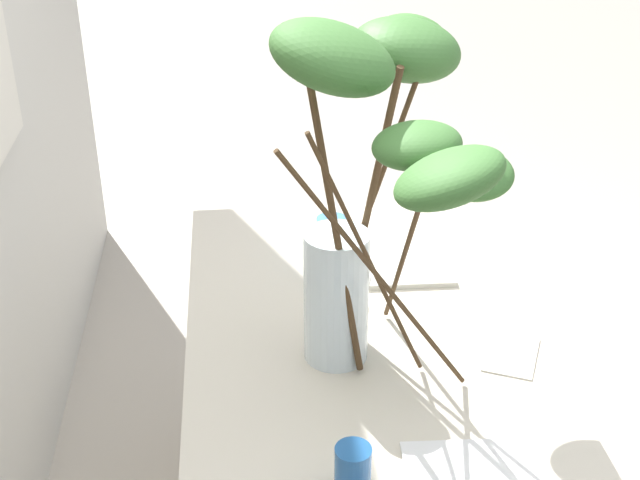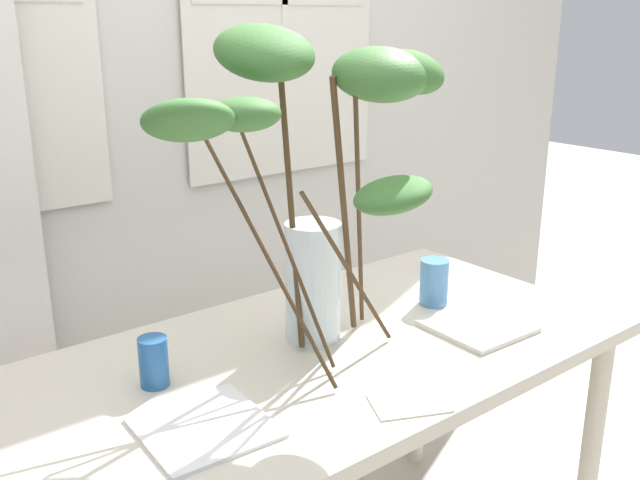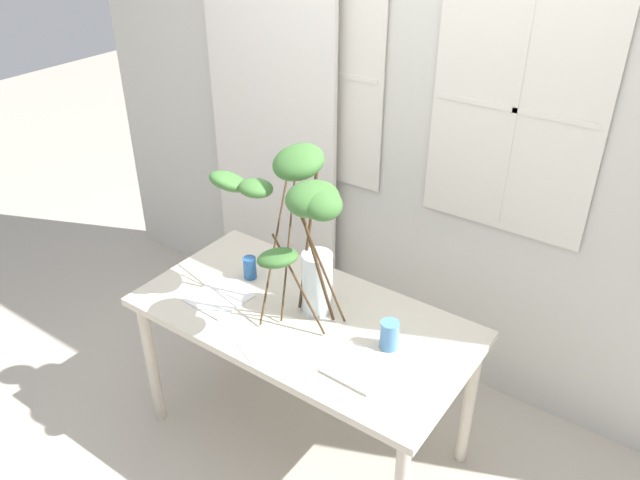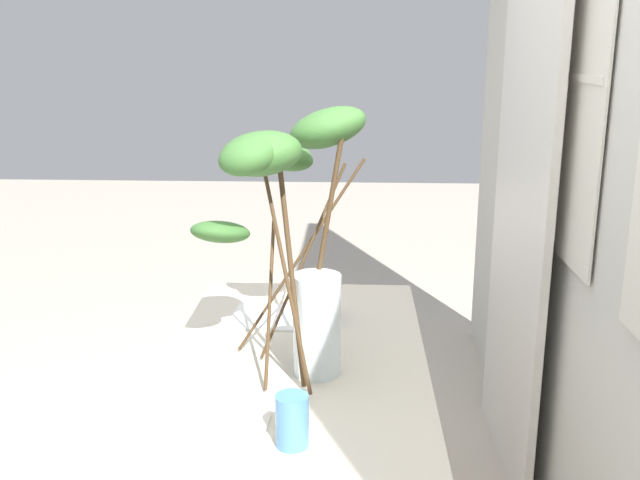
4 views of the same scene
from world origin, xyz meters
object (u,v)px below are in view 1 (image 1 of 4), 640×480
Objects in this scene: drinking_glass_blue_left at (353,474)px; plate_square_right at (404,263)px; dining_table at (368,393)px; vase_with_branches at (378,156)px; drinking_glass_blue_right at (332,241)px.

drinking_glass_blue_left is 0.81m from plate_square_right.
dining_table is 0.43m from plate_square_right.
plate_square_right is at bearing -17.35° from drinking_glass_blue_left.
drinking_glass_blue_left is (-0.39, 0.09, 0.14)m from dining_table.
vase_with_branches is (-0.01, -0.00, 0.56)m from dining_table.
vase_with_branches is 6.97× the size of drinking_glass_blue_left.
dining_table is at bearing -13.25° from drinking_glass_blue_left.
plate_square_right is (-0.03, -0.18, -0.06)m from drinking_glass_blue_right.
plate_square_right reaches higher than dining_table.
vase_with_branches is at bearing -13.91° from drinking_glass_blue_left.
dining_table is 13.79× the size of drinking_glass_blue_left.
vase_with_branches is 0.64m from plate_square_right.
dining_table is 0.45m from drinking_glass_blue_right.
plate_square_right is at bearing -20.45° from vase_with_branches.
drinking_glass_blue_left is at bearing 175.73° from drinking_glass_blue_right.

